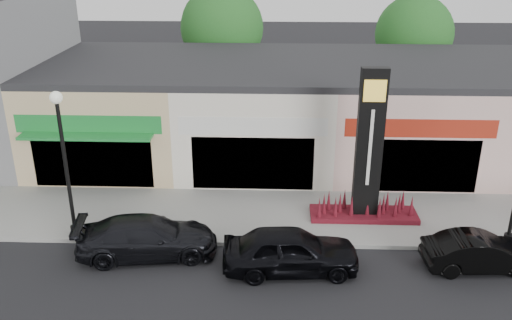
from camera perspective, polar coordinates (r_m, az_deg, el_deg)
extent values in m
plane|color=black|center=(18.26, 3.56, -12.46)|extent=(120.00, 120.00, 0.00)
cube|color=gray|center=(21.94, 3.35, -5.82)|extent=(52.00, 4.30, 0.15)
cube|color=gray|center=(19.99, 3.45, -8.85)|extent=(52.00, 0.20, 0.15)
cube|color=tan|center=(28.86, -13.99, 5.21)|extent=(7.00, 10.00, 4.50)
cube|color=#262628|center=(28.27, -14.44, 9.86)|extent=(7.00, 10.00, 0.30)
cube|color=black|center=(24.68, -16.80, -0.10)|extent=(5.25, 0.10, 2.40)
cube|color=#1C8234|center=(24.12, -17.25, 3.64)|extent=(6.30, 0.12, 0.80)
cube|color=#1C8234|center=(23.84, -17.47, 2.38)|extent=(5.60, 0.90, 0.12)
cube|color=beige|center=(27.75, 0.10, 5.20)|extent=(7.00, 10.00, 4.50)
cube|color=#262628|center=(27.14, 0.11, 10.05)|extent=(7.00, 10.00, 0.30)
cube|color=black|center=(23.38, -0.34, -0.35)|extent=(5.25, 0.10, 2.40)
cube|color=silver|center=(22.78, -0.35, 3.60)|extent=(6.30, 0.12, 0.80)
cube|color=beige|center=(28.38, 14.43, 4.88)|extent=(7.00, 10.00, 4.50)
cube|color=#262628|center=(27.79, 14.90, 9.60)|extent=(7.00, 10.00, 0.30)
cube|color=black|center=(24.13, 16.51, -0.58)|extent=(5.25, 0.10, 2.40)
cube|color=#A82816|center=(23.55, 16.95, 3.23)|extent=(6.30, 0.12, 0.80)
cylinder|color=#382619|center=(35.79, -3.46, 7.96)|extent=(0.36, 0.36, 3.15)
sphere|color=#1F591B|center=(35.07, -3.60, 13.76)|extent=(5.20, 5.20, 5.20)
cylinder|color=#382619|center=(36.65, 15.72, 7.37)|extent=(0.36, 0.36, 2.97)
sphere|color=#1F591B|center=(35.97, 16.30, 12.61)|extent=(4.80, 4.80, 4.80)
cylinder|color=black|center=(21.55, -18.51, -6.93)|extent=(0.32, 0.32, 0.30)
cylinder|color=black|center=(20.50, -19.35, -0.80)|extent=(0.14, 0.14, 5.00)
sphere|color=silver|center=(19.68, -20.31, 6.19)|extent=(0.44, 0.44, 0.44)
cylinder|color=black|center=(21.94, 25.01, -7.42)|extent=(0.32, 0.32, 0.30)
cube|color=#4F0D12|center=(22.01, 11.23, -5.64)|extent=(4.20, 1.30, 0.20)
cube|color=black|center=(20.83, 11.82, 1.43)|extent=(1.00, 0.40, 6.00)
cube|color=yellow|center=(19.96, 12.41, 7.12)|extent=(0.80, 0.05, 0.80)
cube|color=silver|center=(20.63, 11.91, 1.22)|extent=(0.12, 0.04, 3.00)
imported|color=black|center=(19.52, -11.39, -7.95)|extent=(2.64, 5.10, 1.42)
imported|color=black|center=(18.31, 3.66, -9.47)|extent=(2.16, 4.66, 1.55)
imported|color=black|center=(19.92, 22.56, -8.98)|extent=(1.54, 3.87, 1.25)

